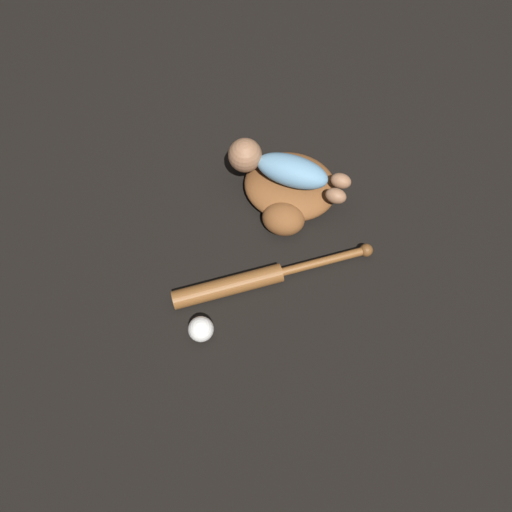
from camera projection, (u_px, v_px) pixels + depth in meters
name	position (u px, v px, depth m)	size (l,w,h in m)	color
ground_plane	(274.00, 200.00, 1.60)	(6.00, 6.00, 0.00)	black
baseball_glove	(289.00, 192.00, 1.56)	(0.32, 0.31, 0.09)	brown
baby_figure	(280.00, 167.00, 1.49)	(0.38, 0.18, 0.10)	#6693B2
baseball_bat	(248.00, 281.00, 1.46)	(0.58, 0.26, 0.06)	brown
baseball	(201.00, 329.00, 1.40)	(0.07, 0.07, 0.07)	white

